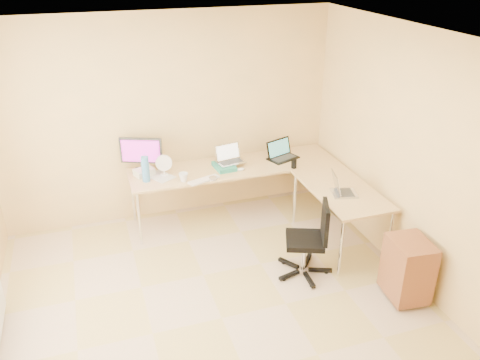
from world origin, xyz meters
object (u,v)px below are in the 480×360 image
object	(u,v)px
desk_return	(339,216)
office_chair	(305,234)
cabinet	(408,268)
monitor	(141,155)
water_bottle	(146,169)
mug	(184,177)
laptop_return	(345,185)
laptop_center	(231,154)
desk_fan	(164,166)
laptop_black	(283,150)
desk_main	(235,191)
keyboard	(204,180)

from	to	relation	value
desk_return	office_chair	world-z (taller)	office_chair
cabinet	monitor	bearing A→B (deg)	139.47
cabinet	water_bottle	bearing A→B (deg)	143.34
mug	laptop_return	bearing A→B (deg)	-28.28
laptop_center	cabinet	distance (m)	2.49
water_bottle	mug	bearing A→B (deg)	-19.08
desk_fan	cabinet	xyz separation A→B (m)	(2.02, -2.13, -0.50)
office_chair	laptop_center	bearing A→B (deg)	126.65
cabinet	desk_return	bearing A→B (deg)	103.05
laptop_center	cabinet	world-z (taller)	laptop_center
cabinet	laptop_black	bearing A→B (deg)	107.45
laptop_center	laptop_black	size ratio (longest dim) A/B	0.89
desk_main	laptop_return	size ratio (longest dim) A/B	8.22
desk_main	water_bottle	world-z (taller)	water_bottle
desk_return	desk_fan	world-z (taller)	desk_fan
laptop_center	desk_fan	distance (m)	0.85
keyboard	laptop_return	distance (m)	1.64
mug	office_chair	distance (m)	1.60
desk_return	laptop_return	size ratio (longest dim) A/B	4.03
monitor	cabinet	distance (m)	3.30
desk_return	monitor	distance (m)	2.49
laptop_center	water_bottle	size ratio (longest dim) A/B	1.10
monitor	desk_fan	xyz separation A→B (m)	(0.23, -0.20, -0.10)
laptop_center	laptop_black	bearing A→B (deg)	-10.34
keyboard	mug	xyz separation A→B (m)	(-0.23, 0.06, 0.04)
office_chair	cabinet	bearing A→B (deg)	-20.43
cabinet	keyboard	bearing A→B (deg)	136.59
water_bottle	laptop_center	bearing A→B (deg)	4.92
laptop_center	desk_fan	xyz separation A→B (m)	(-0.85, 0.00, -0.04)
cabinet	laptop_center	bearing A→B (deg)	124.36
water_bottle	office_chair	xyz separation A→B (m)	(1.46, -1.33, -0.39)
desk_fan	office_chair	world-z (taller)	desk_fan
desk_return	keyboard	size ratio (longest dim) A/B	3.30
desk_return	office_chair	bearing A→B (deg)	-146.74
desk_return	office_chair	xyz separation A→B (m)	(-0.64, -0.42, 0.14)
desk_fan	monitor	bearing A→B (deg)	147.72
laptop_black	mug	distance (m)	1.40
desk_main	laptop_center	distance (m)	0.53
monitor	laptop_center	xyz separation A→B (m)	(1.08, -0.20, -0.06)
mug	cabinet	world-z (taller)	mug
laptop_center	laptop_black	world-z (taller)	laptop_center
cabinet	desk_fan	bearing A→B (deg)	138.98
monitor	office_chair	size ratio (longest dim) A/B	0.60
office_chair	mug	bearing A→B (deg)	152.96
monitor	mug	size ratio (longest dim) A/B	4.60
office_chair	laptop_return	bearing A→B (deg)	47.68
desk_fan	mug	bearing A→B (deg)	-42.64
water_bottle	office_chair	distance (m)	2.01
desk_main	cabinet	world-z (taller)	desk_main
mug	desk_fan	xyz separation A→B (m)	(-0.19, 0.24, 0.07)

